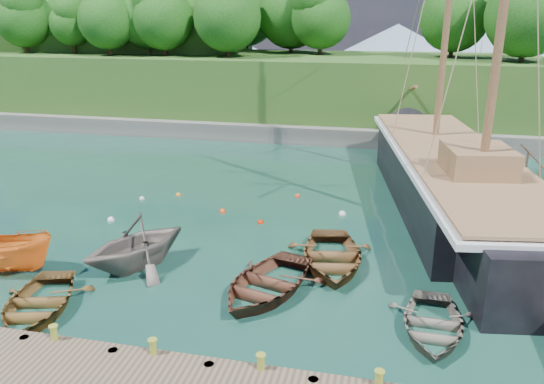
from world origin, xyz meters
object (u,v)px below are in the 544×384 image
at_px(rowboat_1, 137,267).
at_px(motorboat_orange, 1,271).
at_px(rowboat_0, 38,312).
at_px(rowboat_4, 331,265).
at_px(rowboat_2, 266,292).
at_px(schooner, 452,184).
at_px(cabin_boat_white, 527,290).
at_px(rowboat_3, 431,332).

xyz_separation_m(rowboat_1, motorboat_orange, (-4.92, -1.51, 0.00)).
xyz_separation_m(rowboat_0, rowboat_4, (9.05, 5.57, 0.00)).
height_order(rowboat_2, rowboat_4, rowboat_4).
bearing_deg(schooner, rowboat_0, -145.18).
bearing_deg(rowboat_0, motorboat_orange, 129.25).
height_order(rowboat_0, rowboat_2, rowboat_2).
height_order(rowboat_0, cabin_boat_white, cabin_boat_white).
bearing_deg(cabin_boat_white, rowboat_2, -172.63).
bearing_deg(rowboat_4, schooner, 47.63).
distance_m(rowboat_3, schooner, 12.05).
xyz_separation_m(rowboat_0, rowboat_2, (7.05, 2.91, 0.00)).
height_order(rowboat_1, rowboat_3, rowboat_1).
bearing_deg(motorboat_orange, rowboat_1, -79.82).
height_order(rowboat_2, rowboat_3, rowboat_2).
bearing_deg(rowboat_1, rowboat_2, 21.72).
relative_size(rowboat_2, rowboat_4, 0.99).
bearing_deg(rowboat_3, schooner, 84.49).
distance_m(rowboat_1, rowboat_2, 5.43).
height_order(motorboat_orange, schooner, schooner).
xyz_separation_m(rowboat_3, motorboat_orange, (-15.84, 0.64, 0.00)).
xyz_separation_m(rowboat_1, cabin_boat_white, (14.40, 1.33, 0.00)).
bearing_deg(rowboat_3, rowboat_4, 134.00).
height_order(rowboat_0, schooner, schooner).
bearing_deg(rowboat_2, motorboat_orange, -160.02).
height_order(rowboat_3, cabin_boat_white, cabin_boat_white).
bearing_deg(schooner, rowboat_4, -131.55).
bearing_deg(rowboat_2, cabin_boat_white, 30.12).
relative_size(motorboat_orange, cabin_boat_white, 0.91).
bearing_deg(rowboat_4, rowboat_1, -176.06).
relative_size(rowboat_4, schooner, 0.17).
bearing_deg(cabin_boat_white, rowboat_1, 178.97).
xyz_separation_m(rowboat_1, rowboat_3, (10.92, -2.15, 0.00)).
distance_m(rowboat_1, rowboat_3, 11.13).
bearing_deg(rowboat_2, rowboat_3, 3.45).
relative_size(rowboat_4, motorboat_orange, 1.08).
bearing_deg(rowboat_3, motorboat_orange, 179.56).
bearing_deg(rowboat_4, rowboat_3, -57.56).
relative_size(rowboat_1, cabin_boat_white, 0.88).
relative_size(rowboat_2, cabin_boat_white, 0.98).
bearing_deg(rowboat_0, rowboat_2, 6.76).
relative_size(rowboat_1, rowboat_4, 0.89).
height_order(rowboat_1, rowboat_4, rowboat_1).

